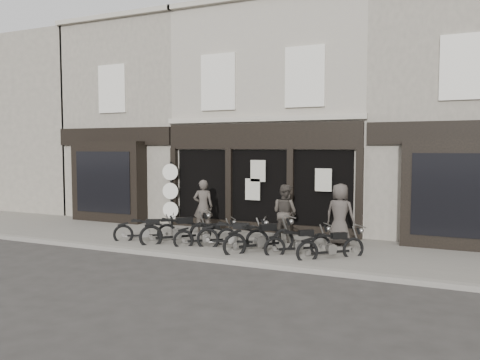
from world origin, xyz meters
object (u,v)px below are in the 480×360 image
at_px(motorcycle_5, 299,245).
at_px(motorcycle_3, 233,238).
at_px(man_left, 203,206).
at_px(motorcycle_6, 331,248).
at_px(advert_sign_post, 171,196).
at_px(motorcycle_4, 260,241).
at_px(motorcycle_1, 177,233).
at_px(motorcycle_0, 146,232).
at_px(man_centre, 285,213).
at_px(man_right, 340,214).
at_px(motorcycle_2, 206,237).

bearing_deg(motorcycle_5, motorcycle_3, 144.31).
relative_size(motorcycle_3, man_left, 1.15).
distance_m(motorcycle_6, advert_sign_post, 7.28).
relative_size(motorcycle_3, motorcycle_4, 1.15).
height_order(motorcycle_1, motorcycle_3, motorcycle_1).
relative_size(motorcycle_0, advert_sign_post, 0.72).
distance_m(motorcycle_4, motorcycle_6, 2.02).
xyz_separation_m(motorcycle_3, man_centre, (1.07, 1.55, 0.60)).
bearing_deg(advert_sign_post, motorcycle_1, -65.79).
bearing_deg(man_left, motorcycle_5, 132.79).
height_order(motorcycle_3, man_right, man_right).
height_order(motorcycle_2, motorcycle_5, motorcycle_5).
distance_m(motorcycle_3, motorcycle_6, 2.94).
distance_m(motorcycle_3, motorcycle_5, 1.99).
bearing_deg(motorcycle_3, man_right, 15.12).
bearing_deg(motorcycle_1, motorcycle_2, -40.99).
distance_m(motorcycle_4, man_right, 2.67).
bearing_deg(motorcycle_0, man_left, 29.75).
bearing_deg(motorcycle_2, man_left, 83.23).
xyz_separation_m(motorcycle_3, man_right, (2.79, 1.64, 0.64)).
distance_m(motorcycle_0, man_centre, 4.44).
height_order(motorcycle_1, advert_sign_post, advert_sign_post).
height_order(motorcycle_2, man_left, man_left).
bearing_deg(motorcycle_3, motorcycle_2, 166.65).
height_order(motorcycle_0, man_right, man_right).
bearing_deg(advert_sign_post, motorcycle_6, -33.12).
height_order(motorcycle_2, man_centre, man_centre).
distance_m(man_right, advert_sign_post, 6.63).
bearing_deg(motorcycle_5, motorcycle_1, 145.46).
bearing_deg(motorcycle_0, man_centre, -7.55).
bearing_deg(man_left, man_centre, 153.36).
bearing_deg(motorcycle_2, man_centre, 1.30).
bearing_deg(motorcycle_0, motorcycle_4, -30.43).
distance_m(motorcycle_4, advert_sign_post, 5.49).
bearing_deg(motorcycle_1, man_left, 47.49).
xyz_separation_m(motorcycle_1, man_centre, (2.95, 1.63, 0.58)).
distance_m(motorcycle_1, motorcycle_3, 1.88).
relative_size(motorcycle_6, man_centre, 0.92).
xyz_separation_m(motorcycle_4, motorcycle_5, (1.08, 0.16, -0.06)).
relative_size(motorcycle_0, motorcycle_6, 1.10).
relative_size(motorcycle_1, motorcycle_2, 1.09).
bearing_deg(motorcycle_1, motorcycle_6, -44.18).
distance_m(motorcycle_1, motorcycle_2, 1.00).
height_order(motorcycle_3, man_left, man_left).
relative_size(man_right, advert_sign_post, 0.74).
bearing_deg(man_left, motorcycle_4, 122.98).
bearing_deg(advert_sign_post, motorcycle_5, -35.33).
relative_size(motorcycle_2, man_centre, 0.92).
bearing_deg(man_centre, motorcycle_4, 106.90).
relative_size(motorcycle_2, man_left, 0.89).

